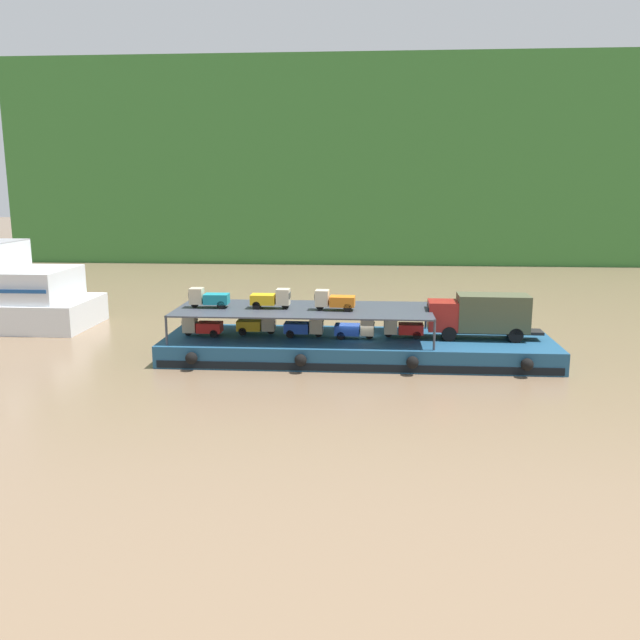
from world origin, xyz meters
name	(u,v)px	position (x,y,z in m)	size (l,w,h in m)	color
ground_plane	(357,358)	(0.00, 0.00, 0.00)	(400.00, 400.00, 0.00)	#7F664C
hillside_far_bank	(366,150)	(0.00, 70.07, 17.74)	(110.30, 30.75, 31.50)	#387533
cargo_barge	(357,348)	(0.00, -0.04, 0.75)	(26.93, 8.24, 1.50)	navy
covered_lorry	(481,315)	(8.48, 0.25, 3.19)	(7.90, 2.45, 3.10)	maroon
cargo_rack	(303,309)	(-3.80, 0.00, 3.43)	(17.73, 6.80, 2.00)	#383D47
mini_truck_lower_stern	(202,326)	(-10.97, -0.29, 2.19)	(2.75, 1.21, 1.38)	red
mini_truck_lower_aft	(257,324)	(-7.18, 0.59, 2.19)	(2.75, 1.22, 1.38)	gold
mini_truck_lower_mid	(305,327)	(-3.71, -0.01, 2.19)	(2.76, 1.24, 1.38)	#1E47B7
mini_truck_lower_fore	(355,329)	(-0.15, -0.35, 2.19)	(2.79, 1.28, 1.38)	#1E47B7
mini_truck_lower_bow	(403,328)	(3.14, 0.25, 2.19)	(2.76, 1.23, 1.38)	red
mini_truck_upper_stern	(209,298)	(-10.46, -0.12, 4.19)	(2.77, 1.25, 1.38)	teal
mini_truck_upper_mid	(271,299)	(-6.03, -0.08, 4.19)	(2.76, 1.23, 1.38)	gold
mini_truck_upper_fore	(334,300)	(-1.62, -0.44, 4.19)	(2.79, 1.28, 1.38)	orange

